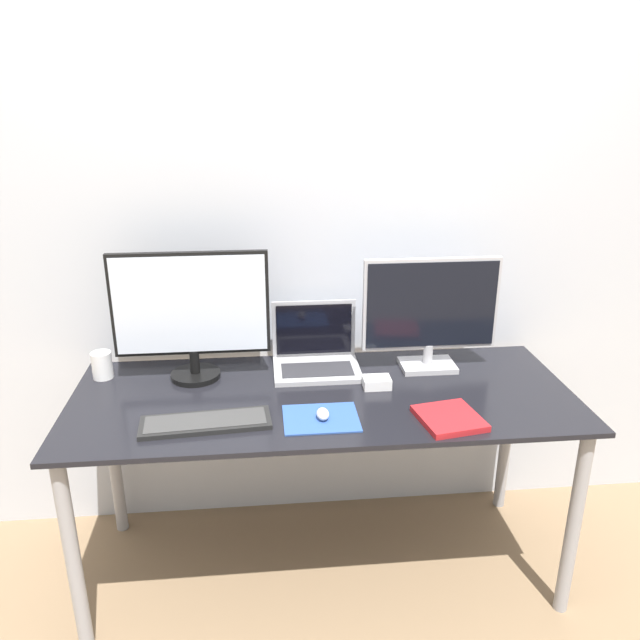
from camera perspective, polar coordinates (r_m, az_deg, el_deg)
name	(u,v)px	position (r m, az deg, el deg)	size (l,w,h in m)	color
ground_plane	(334,639)	(2.37, 1.27, -27.11)	(12.00, 12.00, 0.00)	#8C7051
wall_back	(312,228)	(2.43, -0.70, 8.45)	(7.00, 0.05, 2.50)	silver
desk	(323,418)	(2.25, 0.30, -8.95)	(1.76, 0.71, 0.75)	black
monitor_left	(191,312)	(2.28, -11.71, 0.74)	(0.56, 0.18, 0.48)	black
monitor_right	(431,311)	(2.36, 10.08, 0.81)	(0.51, 0.14, 0.43)	#B2B2B7
laptop	(316,353)	(2.38, -0.41, -3.00)	(0.32, 0.24, 0.25)	#ADADB2
keyboard	(206,422)	(2.04, -10.41, -9.20)	(0.42, 0.17, 0.02)	black
mousepad	(321,418)	(2.05, 0.08, -8.98)	(0.24, 0.20, 0.00)	#2D519E
mouse	(323,414)	(2.03, 0.26, -8.59)	(0.04, 0.07, 0.03)	silver
book	(449,418)	(2.07, 11.73, -8.79)	(0.22, 0.23, 0.02)	red
mug	(102,365)	(2.44, -19.30, -3.92)	(0.07, 0.07, 0.10)	white
power_brick	(377,382)	(2.25, 5.20, -5.70)	(0.10, 0.07, 0.04)	white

